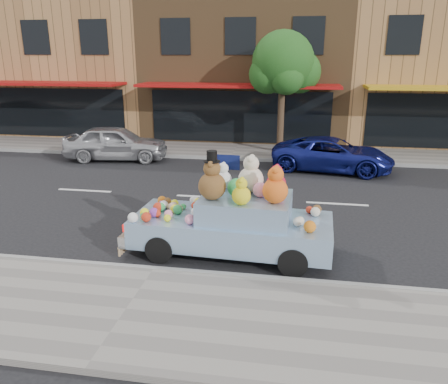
% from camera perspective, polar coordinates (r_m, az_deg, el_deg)
% --- Properties ---
extents(ground, '(120.00, 120.00, 0.00)m').
position_cam_1_polar(ground, '(13.57, -2.49, -0.66)').
color(ground, black).
rests_on(ground, ground).
extents(near_sidewalk, '(60.00, 3.00, 0.12)m').
position_cam_1_polar(near_sidewalk, '(7.88, -12.65, -15.00)').
color(near_sidewalk, gray).
rests_on(near_sidewalk, ground).
extents(far_sidewalk, '(60.00, 3.00, 0.12)m').
position_cam_1_polar(far_sidewalk, '(19.74, 1.42, 5.36)').
color(far_sidewalk, gray).
rests_on(far_sidewalk, ground).
extents(near_kerb, '(60.00, 0.12, 0.13)m').
position_cam_1_polar(near_kerb, '(9.09, -9.12, -10.05)').
color(near_kerb, gray).
rests_on(near_kerb, ground).
extents(far_kerb, '(60.00, 0.12, 0.13)m').
position_cam_1_polar(far_kerb, '(18.29, 0.75, 4.39)').
color(far_kerb, gray).
rests_on(far_kerb, ground).
extents(storefront_left, '(10.00, 9.80, 7.30)m').
position_cam_1_polar(storefront_left, '(27.67, -18.52, 15.50)').
color(storefront_left, '#A47544').
rests_on(storefront_left, ground).
extents(storefront_mid, '(10.00, 9.80, 7.30)m').
position_cam_1_polar(storefront_mid, '(24.73, 3.36, 16.19)').
color(storefront_mid, brown).
rests_on(storefront_mid, ground).
extents(storefront_right, '(10.00, 9.80, 7.30)m').
position_cam_1_polar(storefront_right, '(25.63, 26.96, 14.44)').
color(storefront_right, '#A47544').
rests_on(storefront_right, ground).
extents(street_tree, '(3.00, 2.70, 5.22)m').
position_cam_1_polar(street_tree, '(19.17, 7.77, 15.80)').
color(street_tree, '#38281C').
rests_on(street_tree, ground).
extents(car_silver, '(4.40, 2.22, 1.44)m').
position_cam_1_polar(car_silver, '(18.77, -13.92, 6.26)').
color(car_silver, '#B8B9BD').
rests_on(car_silver, ground).
extents(car_blue, '(4.73, 2.73, 1.24)m').
position_cam_1_polar(car_blue, '(17.03, 14.00, 4.79)').
color(car_blue, navy).
rests_on(car_blue, ground).
extents(art_car, '(4.56, 1.96, 2.39)m').
position_cam_1_polar(art_car, '(9.54, 1.16, -3.54)').
color(art_car, black).
rests_on(art_car, ground).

